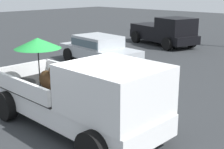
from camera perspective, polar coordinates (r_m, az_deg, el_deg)
The scene contains 4 objects.
ground_plane at distance 8.39m, azimuth -6.63°, elevation -9.43°, with size 80.00×80.00×0.00m, color #2D3033.
pickup_truck_main at distance 7.70m, azimuth -4.86°, elevation -3.89°, with size 5.09×2.33×2.25m.
pickup_truck_red at distance 20.26m, azimuth 9.52°, elevation 7.65°, with size 5.11×3.20×1.80m.
parked_sedan_far at distance 15.10m, azimuth -2.41°, elevation 4.78°, with size 4.48×2.36×1.33m.
Camera 1 is at (5.87, -4.87, 3.49)m, focal length 50.72 mm.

